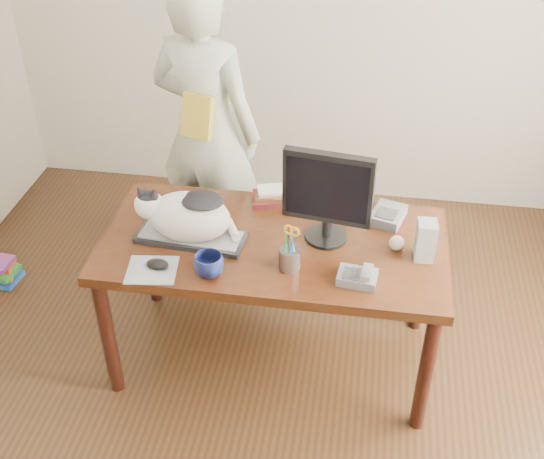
{
  "coord_description": "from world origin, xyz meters",
  "views": [
    {
      "loc": [
        0.38,
        -1.91,
        2.64
      ],
      "look_at": [
        0.0,
        0.55,
        0.85
      ],
      "focal_mm": 45.0,
      "sensor_mm": 36.0,
      "label": 1
    }
  ],
  "objects_px": {
    "coffee_mug": "(209,265)",
    "speaker": "(425,240)",
    "desk": "(276,255)",
    "phone": "(358,277)",
    "pen_cup": "(290,256)",
    "calculator": "(388,215)",
    "monitor": "(328,193)",
    "person": "(207,131)",
    "keyboard": "(191,237)",
    "mouse": "(157,264)",
    "book_stack": "(273,196)",
    "baseball": "(397,243)",
    "cat": "(186,214)"
  },
  "relations": [
    {
      "from": "person",
      "to": "desk",
      "type": "bearing_deg",
      "value": 141.08
    },
    {
      "from": "desk",
      "to": "monitor",
      "type": "distance_m",
      "value": 0.47
    },
    {
      "from": "keyboard",
      "to": "coffee_mug",
      "type": "distance_m",
      "value": 0.28
    },
    {
      "from": "book_stack",
      "to": "calculator",
      "type": "distance_m",
      "value": 0.58
    },
    {
      "from": "keyboard",
      "to": "phone",
      "type": "distance_m",
      "value": 0.8
    },
    {
      "from": "cat",
      "to": "baseball",
      "type": "relative_size",
      "value": 7.18
    },
    {
      "from": "pen_cup",
      "to": "mouse",
      "type": "distance_m",
      "value": 0.58
    },
    {
      "from": "desk",
      "to": "calculator",
      "type": "bearing_deg",
      "value": 18.43
    },
    {
      "from": "calculator",
      "to": "keyboard",
      "type": "bearing_deg",
      "value": -145.12
    },
    {
      "from": "pen_cup",
      "to": "calculator",
      "type": "xyz_separation_m",
      "value": [
        0.42,
        0.44,
        -0.04
      ]
    },
    {
      "from": "phone",
      "to": "person",
      "type": "bearing_deg",
      "value": 137.67
    },
    {
      "from": "keyboard",
      "to": "pen_cup",
      "type": "xyz_separation_m",
      "value": [
        0.48,
        -0.14,
        0.05
      ]
    },
    {
      "from": "keyboard",
      "to": "monitor",
      "type": "bearing_deg",
      "value": 13.67
    },
    {
      "from": "pen_cup",
      "to": "mouse",
      "type": "xyz_separation_m",
      "value": [
        -0.57,
        -0.09,
        -0.04
      ]
    },
    {
      "from": "pen_cup",
      "to": "calculator",
      "type": "distance_m",
      "value": 0.61
    },
    {
      "from": "pen_cup",
      "to": "calculator",
      "type": "relative_size",
      "value": 1.05
    },
    {
      "from": "person",
      "to": "cat",
      "type": "bearing_deg",
      "value": 112.62
    },
    {
      "from": "phone",
      "to": "book_stack",
      "type": "xyz_separation_m",
      "value": [
        -0.46,
        0.56,
        0.01
      ]
    },
    {
      "from": "mouse",
      "to": "coffee_mug",
      "type": "height_order",
      "value": "coffee_mug"
    },
    {
      "from": "baseball",
      "to": "book_stack",
      "type": "xyz_separation_m",
      "value": [
        -0.62,
        0.3,
        -0.0
      ]
    },
    {
      "from": "desk",
      "to": "book_stack",
      "type": "relative_size",
      "value": 7.12
    },
    {
      "from": "keyboard",
      "to": "calculator",
      "type": "distance_m",
      "value": 0.95
    },
    {
      "from": "mouse",
      "to": "baseball",
      "type": "relative_size",
      "value": 1.54
    },
    {
      "from": "cat",
      "to": "monitor",
      "type": "height_order",
      "value": "monitor"
    },
    {
      "from": "monitor",
      "to": "pen_cup",
      "type": "xyz_separation_m",
      "value": [
        -0.14,
        -0.23,
        -0.19
      ]
    },
    {
      "from": "desk",
      "to": "coffee_mug",
      "type": "distance_m",
      "value": 0.48
    },
    {
      "from": "keyboard",
      "to": "person",
      "type": "distance_m",
      "value": 0.85
    },
    {
      "from": "cat",
      "to": "mouse",
      "type": "distance_m",
      "value": 0.27
    },
    {
      "from": "desk",
      "to": "phone",
      "type": "bearing_deg",
      "value": -37.68
    },
    {
      "from": "monitor",
      "to": "person",
      "type": "bearing_deg",
      "value": 142.75
    },
    {
      "from": "cat",
      "to": "phone",
      "type": "bearing_deg",
      "value": -7.76
    },
    {
      "from": "monitor",
      "to": "person",
      "type": "xyz_separation_m",
      "value": [
        -0.73,
        0.74,
        -0.13
      ]
    },
    {
      "from": "coffee_mug",
      "to": "calculator",
      "type": "distance_m",
      "value": 0.93
    },
    {
      "from": "cat",
      "to": "book_stack",
      "type": "height_order",
      "value": "cat"
    },
    {
      "from": "desk",
      "to": "keyboard",
      "type": "height_order",
      "value": "keyboard"
    },
    {
      "from": "mouse",
      "to": "speaker",
      "type": "distance_m",
      "value": 1.19
    },
    {
      "from": "mouse",
      "to": "calculator",
      "type": "height_order",
      "value": "calculator"
    },
    {
      "from": "pen_cup",
      "to": "phone",
      "type": "xyz_separation_m",
      "value": [
        0.3,
        -0.04,
        -0.04
      ]
    },
    {
      "from": "monitor",
      "to": "mouse",
      "type": "bearing_deg",
      "value": -147.69
    },
    {
      "from": "mouse",
      "to": "person",
      "type": "height_order",
      "value": "person"
    },
    {
      "from": "monitor",
      "to": "book_stack",
      "type": "distance_m",
      "value": 0.46
    },
    {
      "from": "keyboard",
      "to": "phone",
      "type": "relative_size",
      "value": 2.91
    },
    {
      "from": "desk",
      "to": "calculator",
      "type": "xyz_separation_m",
      "value": [
        0.52,
        0.17,
        0.17
      ]
    },
    {
      "from": "coffee_mug",
      "to": "person",
      "type": "bearing_deg",
      "value": 103.61
    },
    {
      "from": "person",
      "to": "speaker",
      "type": "bearing_deg",
      "value": 161.58
    },
    {
      "from": "phone",
      "to": "speaker",
      "type": "relative_size",
      "value": 0.93
    },
    {
      "from": "phone",
      "to": "baseball",
      "type": "distance_m",
      "value": 0.3
    },
    {
      "from": "coffee_mug",
      "to": "speaker",
      "type": "relative_size",
      "value": 0.69
    },
    {
      "from": "desk",
      "to": "monitor",
      "type": "relative_size",
      "value": 3.49
    },
    {
      "from": "monitor",
      "to": "baseball",
      "type": "height_order",
      "value": "monitor"
    }
  ]
}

